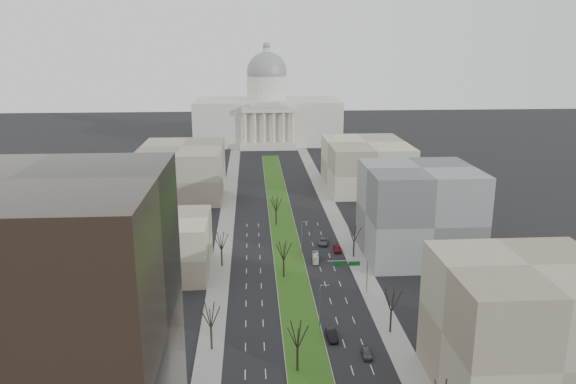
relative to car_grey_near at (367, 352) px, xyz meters
name	(u,v)px	position (x,y,z in m)	size (l,w,h in m)	color
ground	(283,225)	(-10.90, 76.08, -0.73)	(600.00, 600.00, 0.00)	black
median	(283,226)	(-10.90, 75.06, -0.63)	(8.00, 222.03, 0.20)	#999993
sidewalk_left	(222,256)	(-28.40, 51.08, -0.66)	(5.00, 330.00, 0.15)	gray
sidewalk_right	(353,253)	(6.60, 51.08, -0.66)	(5.00, 330.00, 0.15)	gray
capitol	(267,114)	(-10.90, 225.66, 15.57)	(80.00, 46.00, 55.00)	beige
building_glass_tower	(27,339)	(-47.90, -25.92, 19.27)	(34.00, 30.00, 40.00)	black
building_beige_left	(155,246)	(-43.90, 41.08, 6.27)	(26.00, 22.00, 14.00)	tan
building_tan_right	(522,330)	(22.10, -11.92, 10.27)	(26.00, 24.00, 22.00)	gray
building_grey_right	(419,212)	(23.10, 48.08, 11.27)	(28.00, 26.00, 24.00)	slate
building_far_left	(182,170)	(-45.90, 116.08, 8.27)	(30.00, 40.00, 18.00)	gray
building_far_right	(366,165)	(24.10, 121.08, 8.27)	(30.00, 40.00, 18.00)	tan
tree_left_mid	(211,315)	(-28.10, 4.08, 6.26)	(5.40, 5.40, 9.72)	black
tree_left_far	(221,241)	(-28.10, 44.08, 6.11)	(5.28, 5.28, 9.50)	black
tree_right_mid	(392,299)	(6.30, 8.08, 6.42)	(5.52, 5.52, 9.94)	black
tree_right_far	(354,234)	(6.30, 48.08, 5.79)	(5.04, 5.04, 9.07)	black
tree_median_a	(298,334)	(-12.90, -3.92, 6.26)	(5.40, 5.40, 9.72)	black
tree_median_b	(284,250)	(-12.90, 36.08, 6.26)	(5.40, 5.40, 9.72)	black
tree_median_c	(276,204)	(-12.90, 76.08, 6.26)	(5.40, 5.40, 9.72)	black
streetlamp_median_b	(320,305)	(-7.14, 11.08, 4.07)	(1.90, 0.20, 9.16)	gray
streetlamp_median_c	(302,237)	(-7.14, 51.08, 4.07)	(1.90, 0.20, 9.16)	gray
mast_arm_signs	(355,268)	(2.59, 26.10, 5.37)	(9.12, 0.24, 8.09)	gray
car_grey_near	(367,352)	(0.00, 0.00, 0.00)	(1.73, 4.31, 1.47)	#44454B
car_black	(332,334)	(-5.41, 6.64, 0.12)	(1.81, 5.20, 1.71)	black
car_red	(337,249)	(2.60, 52.61, -0.03)	(1.98, 4.87, 1.41)	maroon
car_grey_far	(323,242)	(-0.39, 58.33, 0.02)	(2.52, 5.46, 1.52)	#51565A
box_van	(316,258)	(-4.03, 46.04, 0.17)	(1.52, 6.51, 1.81)	white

